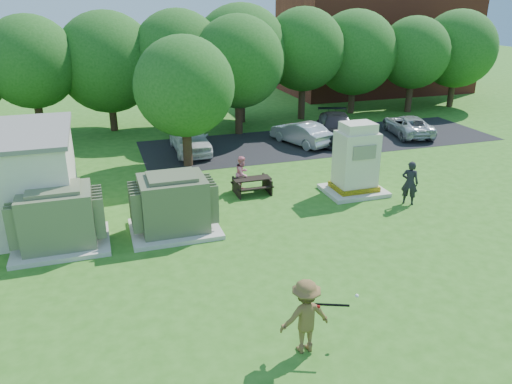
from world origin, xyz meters
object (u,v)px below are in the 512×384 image
object	(u,v)px
generator_cabinet	(356,163)
car_silver_a	(301,133)
picnic_table	(252,184)
batter	(305,316)
transformer_right	(173,205)
car_dark	(337,128)
car_white	(190,138)
person_by_generator	(410,183)
transformer_left	(58,219)
car_silver_b	(408,125)
person_at_picnic	(242,173)

from	to	relation	value
generator_cabinet	car_silver_a	distance (m)	7.45
picnic_table	batter	world-z (taller)	batter
picnic_table	car_silver_a	world-z (taller)	car_silver_a
transformer_right	car_dark	xyz separation A→B (m)	(10.64, 8.94, -0.26)
car_white	car_silver_a	distance (m)	6.07
person_by_generator	car_white	world-z (taller)	person_by_generator
generator_cabinet	transformer_left	bearing A→B (deg)	-173.23
picnic_table	batter	bearing A→B (deg)	-100.60
batter	car_silver_b	distance (m)	20.64
transformer_left	car_silver_b	size ratio (longest dim) A/B	0.72
picnic_table	car_silver_a	distance (m)	7.77
person_by_generator	person_at_picnic	world-z (taller)	person_by_generator
car_dark	car_silver_b	size ratio (longest dim) A/B	1.18
car_silver_a	transformer_left	bearing A→B (deg)	16.68
car_white	car_silver_b	size ratio (longest dim) A/B	1.06
batter	generator_cabinet	bearing A→B (deg)	-124.84
picnic_table	batter	xyz separation A→B (m)	(-1.82, -9.74, 0.50)
car_silver_a	picnic_table	bearing A→B (deg)	33.13
person_by_generator	person_at_picnic	bearing A→B (deg)	9.49
batter	picnic_table	bearing A→B (deg)	-100.87
batter	car_dark	world-z (taller)	batter
car_silver_b	car_white	bearing A→B (deg)	8.14
transformer_right	generator_cabinet	distance (m)	7.79
transformer_right	car_white	xyz separation A→B (m)	(2.34, 9.28, -0.22)
car_white	batter	bearing A→B (deg)	-91.01
transformer_left	person_by_generator	size ratio (longest dim) A/B	1.72
generator_cabinet	car_dark	bearing A→B (deg)	68.57
transformer_right	car_silver_a	distance (m)	12.11
transformer_left	batter	distance (m)	9.03
transformer_left	transformer_right	bearing A→B (deg)	0.00
generator_cabinet	batter	bearing A→B (deg)	-124.57
generator_cabinet	picnic_table	bearing A→B (deg)	162.99
car_silver_b	generator_cabinet	bearing A→B (deg)	55.50
transformer_right	batter	distance (m)	7.38
generator_cabinet	car_white	distance (m)	9.57
car_white	person_by_generator	bearing A→B (deg)	-54.19
person_at_picnic	car_dark	bearing A→B (deg)	-5.94
person_by_generator	car_dark	distance (m)	9.46
person_at_picnic	transformer_right	bearing A→B (deg)	177.19
person_at_picnic	car_white	world-z (taller)	car_white
car_silver_b	person_at_picnic	bearing A→B (deg)	36.57
transformer_left	batter	world-z (taller)	transformer_left
person_at_picnic	car_white	xyz separation A→B (m)	(-1.01, 6.26, 0.01)
person_at_picnic	car_dark	distance (m)	9.39
picnic_table	car_dark	world-z (taller)	car_dark
transformer_left	picnic_table	xyz separation A→B (m)	(7.33, 2.58, -0.56)
transformer_right	car_white	size ratio (longest dim) A/B	0.68
transformer_left	person_by_generator	bearing A→B (deg)	-1.76
transformer_right	generator_cabinet	world-z (taller)	generator_cabinet
transformer_left	car_dark	distance (m)	16.90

